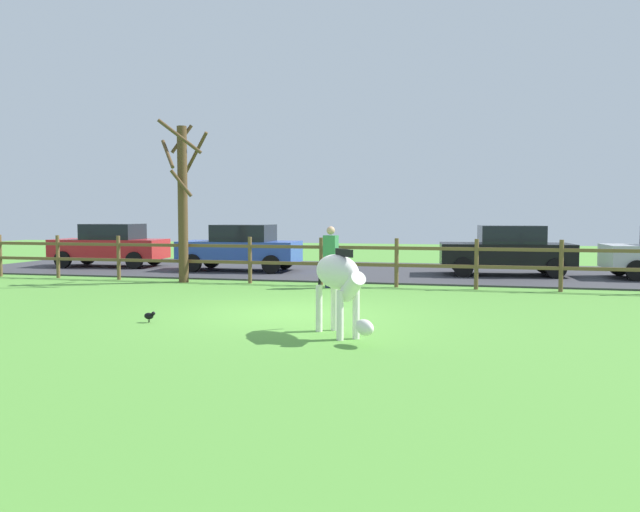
# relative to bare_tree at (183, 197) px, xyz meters

# --- Properties ---
(ground_plane) EXTENTS (60.00, 60.00, 0.00)m
(ground_plane) POSITION_rel_bare_tree_xyz_m (4.62, -4.78, -2.44)
(ground_plane) COLOR #549338
(parking_asphalt) EXTENTS (28.00, 7.40, 0.05)m
(parking_asphalt) POSITION_rel_bare_tree_xyz_m (4.62, 4.52, -2.42)
(parking_asphalt) COLOR #38383D
(parking_asphalt) RESTS_ON ground_plane
(paddock_fence) EXTENTS (20.91, 0.11, 1.32)m
(paddock_fence) POSITION_rel_bare_tree_xyz_m (4.02, 0.22, -1.69)
(paddock_fence) COLOR brown
(paddock_fence) RESTS_ON ground_plane
(bare_tree) EXTENTS (1.43, 1.49, 4.57)m
(bare_tree) POSITION_rel_bare_tree_xyz_m (0.00, 0.00, 0.00)
(bare_tree) COLOR #513A23
(bare_tree) RESTS_ON ground_plane
(zebra) EXTENTS (1.36, 1.62, 1.41)m
(zebra) POSITION_rel_bare_tree_xyz_m (6.03, -6.83, -1.51)
(zebra) COLOR white
(zebra) RESTS_ON ground_plane
(crow_on_grass) EXTENTS (0.21, 0.10, 0.20)m
(crow_on_grass) POSITION_rel_bare_tree_xyz_m (2.43, -6.41, -2.31)
(crow_on_grass) COLOR black
(crow_on_grass) RESTS_ON ground_plane
(parked_car_black) EXTENTS (4.14, 2.18, 1.56)m
(parked_car_black) POSITION_rel_bare_tree_xyz_m (9.11, 3.91, -1.60)
(parked_car_black) COLOR black
(parked_car_black) RESTS_ON parking_asphalt
(parked_car_red) EXTENTS (4.13, 2.15, 1.56)m
(parked_car_red) POSITION_rel_bare_tree_xyz_m (-4.80, 3.93, -1.60)
(parked_car_red) COLOR red
(parked_car_red) RESTS_ON parking_asphalt
(parked_car_blue) EXTENTS (4.06, 2.00, 1.56)m
(parked_car_blue) POSITION_rel_bare_tree_xyz_m (0.43, 3.45, -1.60)
(parked_car_blue) COLOR #2D4CAD
(parked_car_blue) RESTS_ON parking_asphalt
(visitor_near_fence) EXTENTS (0.40, 0.30, 1.64)m
(visitor_near_fence) POSITION_rel_bare_tree_xyz_m (4.42, -0.36, -1.53)
(visitor_near_fence) COLOR #232847
(visitor_near_fence) RESTS_ON ground_plane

